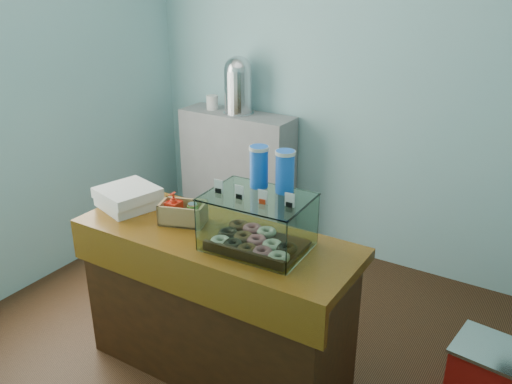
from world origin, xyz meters
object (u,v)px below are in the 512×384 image
Objects in this scene: counter at (217,303)px; display_case at (260,216)px; red_cooler at (493,379)px; coffee_urn at (238,84)px.

display_case is at bearing 6.05° from counter.
red_cooler is at bearing 19.59° from counter.
counter is 3.38× the size of coffee_urn.
coffee_urn reaches higher than red_cooler.
counter is 2.01m from coffee_urn.
display_case is (0.27, 0.03, 0.61)m from counter.
counter is 3.37× the size of red_cooler.
red_cooler is (1.44, 0.51, -0.26)m from counter.
display_case is 1.13× the size of red_cooler.
counter is 0.67m from display_case.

